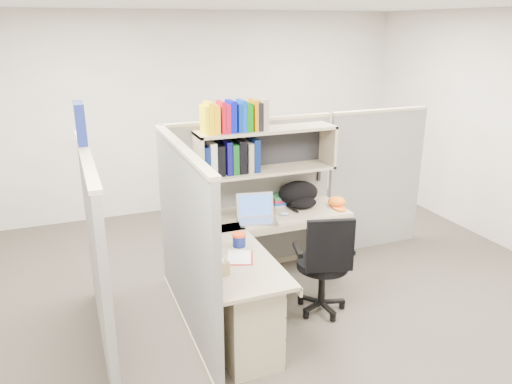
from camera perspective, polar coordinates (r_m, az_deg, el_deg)
name	(u,v)px	position (r m, az deg, el deg)	size (l,w,h in m)	color
ground	(284,308)	(4.79, 3.22, -13.08)	(6.00, 6.00, 0.00)	#352F29
room_shell	(287,138)	(4.17, 3.62, 6.23)	(6.00, 6.00, 6.00)	#BAB4A8
cubicle	(230,206)	(4.65, -3.03, -1.61)	(3.79, 1.84, 1.95)	slate
desk	(254,288)	(4.20, -0.19, -10.97)	(1.74, 1.75, 0.73)	gray
laptop	(257,209)	(4.71, 0.14, -1.96)	(0.36, 0.36, 0.26)	#B5B4B9
backpack	(301,195)	(5.13, 5.12, -0.30)	(0.43, 0.33, 0.25)	black
orange_cap	(337,201)	(5.21, 9.20, -1.08)	(0.18, 0.21, 0.10)	orange
snack_canister	(239,240)	(4.22, -1.95, -5.46)	(0.12, 0.12, 0.11)	navy
tissue_box	(220,264)	(3.76, -4.18, -8.18)	(0.11, 0.11, 0.17)	#987E56
mouse	(284,213)	(4.91, 3.27, -2.47)	(0.09, 0.06, 0.03)	#8CA2C6
paper_cup	(253,204)	(5.05, -0.33, -1.43)	(0.07, 0.07, 0.10)	white
book_stack	(278,200)	(5.18, 2.48, -0.94)	(0.15, 0.20, 0.10)	gray
loose_paper	(239,257)	(4.06, -1.94, -7.42)	(0.19, 0.25, 0.00)	white
task_chair	(323,279)	(4.57, 7.69, -9.82)	(0.56, 0.52, 0.98)	black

